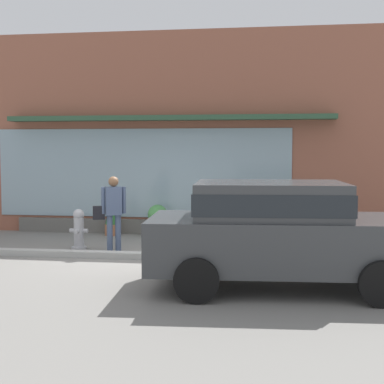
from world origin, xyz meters
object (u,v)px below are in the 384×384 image
fire_hydrant (79,229)px  potted_plant_window_center (279,226)px  potted_plant_trailing_edge (316,227)px  pedestrian_with_handbag (112,208)px  potted_plant_near_hydrant (158,219)px  potted_plant_doorstep (219,214)px  potted_plant_window_left (112,216)px  parked_car_dark_gray (278,229)px

fire_hydrant → potted_plant_window_center: size_ratio=1.27×
potted_plant_trailing_edge → potted_plant_window_center: bearing=-179.6°
pedestrian_with_handbag → potted_plant_near_hydrant: pedestrian_with_handbag is taller
fire_hydrant → pedestrian_with_handbag: pedestrian_with_handbag is taller
potted_plant_window_center → potted_plant_doorstep: potted_plant_doorstep is taller
potted_plant_trailing_edge → potted_plant_near_hydrant: potted_plant_near_hydrant is taller
pedestrian_with_handbag → potted_plant_doorstep: 2.85m
potted_plant_window_left → potted_plant_doorstep: potted_plant_doorstep is taller
potted_plant_trailing_edge → potted_plant_near_hydrant: size_ratio=0.85×
potted_plant_window_center → potted_plant_near_hydrant: potted_plant_near_hydrant is taller
pedestrian_with_handbag → potted_plant_window_left: 2.35m
parked_car_dark_gray → potted_plant_near_hydrant: size_ratio=5.35×
potted_plant_window_left → potted_plant_window_center: bearing=-4.9°
parked_car_dark_gray → potted_plant_trailing_edge: 4.58m
parked_car_dark_gray → potted_plant_near_hydrant: bearing=117.1°
potted_plant_window_left → potted_plant_near_hydrant: potted_plant_window_left is taller
potted_plant_window_left → potted_plant_window_center: size_ratio=1.47×
parked_car_dark_gray → potted_plant_window_left: (-4.02, 4.80, -0.44)m
fire_hydrant → potted_plant_near_hydrant: size_ratio=1.11×
parked_car_dark_gray → potted_plant_near_hydrant: parked_car_dark_gray is taller
parked_car_dark_gray → potted_plant_window_center: (0.05, 4.45, -0.56)m
potted_plant_window_left → potted_plant_trailing_edge: 4.93m
fire_hydrant → potted_plant_near_hydrant: fire_hydrant is taller
potted_plant_window_center → potted_plant_doorstep: (-1.40, 0.14, 0.22)m
potted_plant_window_center → potted_plant_near_hydrant: size_ratio=0.88×
potted_plant_trailing_edge → potted_plant_near_hydrant: bearing=174.7°
parked_car_dark_gray → potted_plant_near_hydrant: 5.62m
pedestrian_with_handbag → potted_plant_trailing_edge: 4.67m
parked_car_dark_gray → pedestrian_with_handbag: bearing=138.6°
pedestrian_with_handbag → potted_plant_trailing_edge: pedestrian_with_handbag is taller
potted_plant_near_hydrant → potted_plant_doorstep: bearing=-8.1°
potted_plant_near_hydrant → potted_plant_trailing_edge: bearing=-5.3°
pedestrian_with_handbag → potted_plant_window_center: size_ratio=2.31×
potted_plant_near_hydrant → pedestrian_with_handbag: bearing=-102.1°
fire_hydrant → potted_plant_doorstep: bearing=32.8°
parked_car_dark_gray → potted_plant_doorstep: (-1.35, 4.59, -0.33)m
fire_hydrant → potted_plant_window_left: size_ratio=0.86×
potted_plant_window_left → potted_plant_near_hydrant: (1.15, 0.01, -0.07)m
potted_plant_window_center → potted_plant_doorstep: 1.42m
parked_car_dark_gray → potted_plant_window_left: parked_car_dark_gray is taller
potted_plant_window_left → potted_plant_window_center: potted_plant_window_left is taller
potted_plant_trailing_edge → potted_plant_near_hydrant: (-3.76, 0.35, 0.05)m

